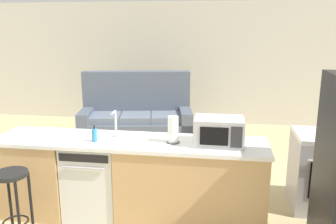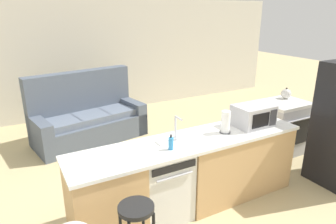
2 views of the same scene
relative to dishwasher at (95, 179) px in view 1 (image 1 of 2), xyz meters
name	(u,v)px [view 1 (image 1 of 2)]	position (x,y,z in m)	size (l,w,h in m)	color
ground_plane	(118,215)	(0.25, 0.00, -0.42)	(24.00, 24.00, 0.00)	tan
wall_back	(184,63)	(0.55, 4.20, 0.88)	(10.00, 0.06, 2.60)	silver
kitchen_counter	(138,182)	(0.49, 0.00, 0.00)	(2.94, 0.66, 0.90)	tan
dishwasher	(95,179)	(0.00, 0.00, 0.00)	(0.58, 0.61, 0.84)	silver
stove_range	(327,171)	(2.60, 0.55, 0.03)	(0.76, 0.68, 0.90)	#B7B7BC
microwave	(219,131)	(1.35, 0.00, 0.62)	(0.50, 0.37, 0.28)	#B7B7BC
sink_faucet	(115,125)	(0.23, 0.08, 0.61)	(0.07, 0.18, 0.30)	silver
paper_towel_roll	(173,130)	(0.88, -0.02, 0.62)	(0.14, 0.14, 0.28)	#4C4C51
soap_bottle	(95,135)	(0.06, -0.11, 0.55)	(0.06, 0.06, 0.18)	#338CCC
bar_stool	(12,192)	(-0.59, -0.65, 0.11)	(0.32, 0.32, 0.74)	black
couch	(137,120)	(-0.18, 2.71, -0.03)	(2.13, 1.25, 1.27)	#515B6B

